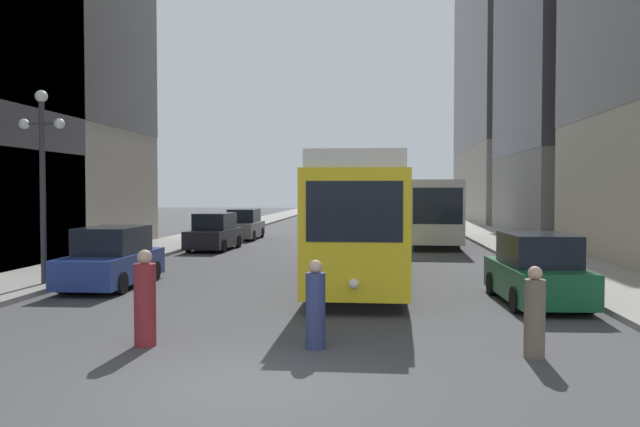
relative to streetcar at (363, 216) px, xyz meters
The scene contains 15 objects.
ground_plane 11.64m from the streetcar, 97.48° to the right, with size 200.00×200.00×0.00m, color #424244.
sidewalk_left 30.58m from the streetcar, 110.15° to the left, with size 3.33×120.00×0.15m, color gray.
sidewalk_right 29.69m from the streetcar, 75.27° to the left, with size 3.33×120.00×0.15m, color gray.
streetcar is the anchor object (origin of this frame).
transit_bus 15.78m from the streetcar, 77.27° to the left, with size 2.97×11.61×3.45m.
parked_car_left_near 7.87m from the streetcar, 166.11° to the right, with size 1.92×4.48×1.82m.
parked_car_left_mid 18.87m from the streetcar, 113.63° to the left, with size 1.91×4.59×1.82m.
parked_car_right_far 6.03m from the streetcar, 39.22° to the right, with size 2.02×4.36×1.82m.
parked_car_left_far 12.82m from the streetcar, 126.26° to the left, with size 2.04×4.41×1.82m.
pedestrian_crossing_near 9.83m from the streetcar, 70.73° to the right, with size 0.36×0.36×1.61m.
pedestrian_crossing_far 9.84m from the streetcar, 113.32° to the right, with size 0.41×0.41×1.81m.
pedestrian_on_sidewalk 8.98m from the streetcar, 94.24° to the right, with size 0.37×0.37×1.64m.
lamp_post_left_near 9.90m from the streetcar, 165.92° to the right, with size 1.41×0.36×5.74m.
building_right_midblock 27.62m from the streetcar, 56.95° to the left, with size 10.67×15.24×21.74m.
building_right_far 47.72m from the streetcar, 69.26° to the left, with size 14.78×22.93×28.89m.
Camera 1 is at (1.97, -9.14, 2.91)m, focal length 35.80 mm.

